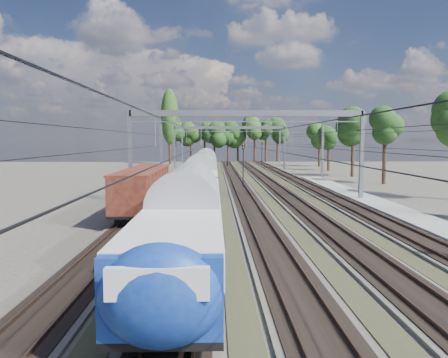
{
  "coord_description": "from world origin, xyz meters",
  "views": [
    {
      "loc": [
        -3.19,
        -13.23,
        6.06
      ],
      "look_at": [
        -2.38,
        23.43,
        2.8
      ],
      "focal_mm": 35.0,
      "sensor_mm": 36.0,
      "label": 1
    }
  ],
  "objects_px": {
    "freight_boxcar": "(143,188)",
    "signal_near": "(243,160)",
    "emu_train": "(201,174)",
    "worker": "(227,163)",
    "signal_far": "(262,150)"
  },
  "relations": [
    {
      "from": "emu_train",
      "to": "worker",
      "type": "distance_m",
      "value": 57.52
    },
    {
      "from": "worker",
      "to": "signal_near",
      "type": "bearing_deg",
      "value": 158.31
    },
    {
      "from": "emu_train",
      "to": "worker",
      "type": "relative_size",
      "value": 42.34
    },
    {
      "from": "worker",
      "to": "signal_far",
      "type": "distance_m",
      "value": 11.47
    },
    {
      "from": "freight_boxcar",
      "to": "signal_near",
      "type": "relative_size",
      "value": 2.45
    },
    {
      "from": "emu_train",
      "to": "freight_boxcar",
      "type": "relative_size",
      "value": 4.83
    },
    {
      "from": "freight_boxcar",
      "to": "worker",
      "type": "xyz_separation_m",
      "value": [
        8.77,
        64.82,
        -1.4
      ]
    },
    {
      "from": "worker",
      "to": "signal_near",
      "type": "height_order",
      "value": "signal_near"
    },
    {
      "from": "freight_boxcar",
      "to": "worker",
      "type": "bearing_deg",
      "value": 82.3
    },
    {
      "from": "emu_train",
      "to": "worker",
      "type": "bearing_deg",
      "value": 85.74
    },
    {
      "from": "signal_near",
      "to": "signal_far",
      "type": "distance_m",
      "value": 52.87
    },
    {
      "from": "freight_boxcar",
      "to": "signal_far",
      "type": "xyz_separation_m",
      "value": [
        17.5,
        71.7,
        1.39
      ]
    },
    {
      "from": "emu_train",
      "to": "signal_far",
      "type": "bearing_deg",
      "value": 78.55
    },
    {
      "from": "freight_boxcar",
      "to": "signal_near",
      "type": "xyz_separation_m",
      "value": [
        9.45,
        19.45,
        1.4
      ]
    },
    {
      "from": "signal_near",
      "to": "worker",
      "type": "bearing_deg",
      "value": 91.49
    }
  ]
}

